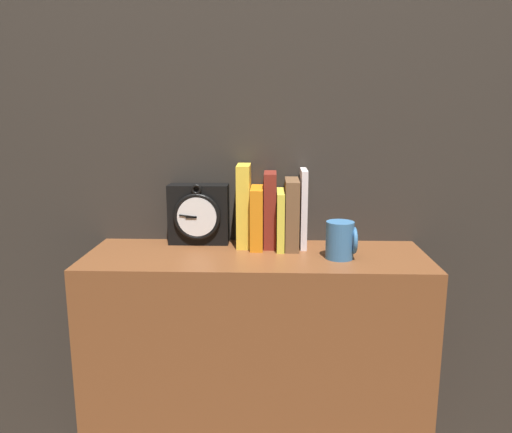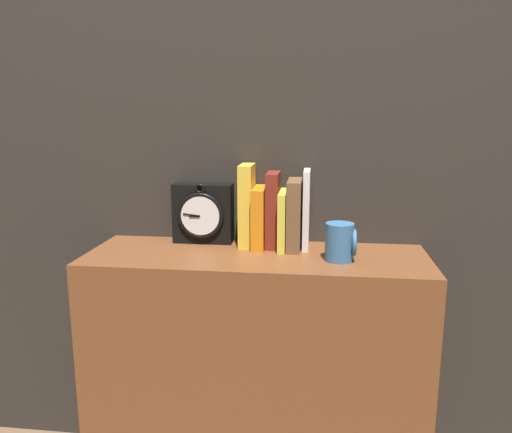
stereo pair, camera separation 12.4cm
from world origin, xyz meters
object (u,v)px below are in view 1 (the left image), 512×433
(book_slot0_yellow, at_px, (244,206))
(book_slot1_orange, at_px, (256,217))
(book_slot2_maroon, at_px, (270,210))
(book_slot4_brown, at_px, (292,214))
(book_slot3_yellow, at_px, (280,219))
(clock, at_px, (199,214))
(mug, at_px, (341,240))
(book_slot5_white, at_px, (303,208))

(book_slot0_yellow, xyz_separation_m, book_slot1_orange, (0.04, -0.01, -0.03))
(book_slot2_maroon, bearing_deg, book_slot4_brown, -12.84)
(book_slot0_yellow, bearing_deg, book_slot3_yellow, -9.12)
(book_slot3_yellow, bearing_deg, clock, 171.90)
(clock, bearing_deg, book_slot0_yellow, -7.30)
(book_slot1_orange, height_order, book_slot2_maroon, book_slot2_maroon)
(book_slot1_orange, distance_m, mug, 0.27)
(book_slot2_maroon, bearing_deg, clock, 175.01)
(book_slot0_yellow, bearing_deg, clock, 172.70)
(book_slot1_orange, height_order, mug, book_slot1_orange)
(book_slot5_white, bearing_deg, book_slot3_yellow, -166.64)
(book_slot2_maroon, bearing_deg, book_slot3_yellow, -27.75)
(book_slot0_yellow, bearing_deg, book_slot4_brown, -6.33)
(mug, bearing_deg, book_slot0_yellow, 154.97)
(book_slot0_yellow, distance_m, book_slot1_orange, 0.05)
(book_slot2_maroon, relative_size, book_slot5_white, 0.96)
(book_slot3_yellow, bearing_deg, book_slot1_orange, 176.25)
(book_slot2_maroon, relative_size, mug, 2.15)
(book_slot2_maroon, bearing_deg, book_slot1_orange, -163.98)
(clock, relative_size, book_slot4_brown, 0.93)
(clock, height_order, book_slot5_white, book_slot5_white)
(book_slot0_yellow, height_order, book_slot3_yellow, book_slot0_yellow)
(clock, height_order, book_slot4_brown, book_slot4_brown)
(book_slot0_yellow, distance_m, book_slot2_maroon, 0.08)
(book_slot1_orange, bearing_deg, book_slot3_yellow, -3.75)
(clock, distance_m, book_slot1_orange, 0.18)
(book_slot2_maroon, bearing_deg, book_slot5_white, -0.21)
(mug, bearing_deg, book_slot3_yellow, 146.14)
(book_slot0_yellow, relative_size, book_slot5_white, 1.06)
(book_slot2_maroon, height_order, book_slot5_white, book_slot5_white)
(book_slot1_orange, relative_size, book_slot2_maroon, 0.81)
(book_slot4_brown, relative_size, mug, 1.96)
(book_slot4_brown, distance_m, book_slot5_white, 0.04)
(book_slot1_orange, xyz_separation_m, book_slot5_white, (0.14, 0.01, 0.03))
(book_slot3_yellow, xyz_separation_m, mug, (0.17, -0.11, -0.03))
(book_slot4_brown, height_order, mug, book_slot4_brown)
(book_slot0_yellow, relative_size, book_slot2_maroon, 1.10)
(book_slot1_orange, relative_size, mug, 1.73)
(book_slot0_yellow, height_order, book_slot2_maroon, book_slot0_yellow)
(book_slot3_yellow, bearing_deg, book_slot5_white, 13.36)
(book_slot5_white, bearing_deg, book_slot4_brown, -157.62)
(clock, height_order, mug, clock)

